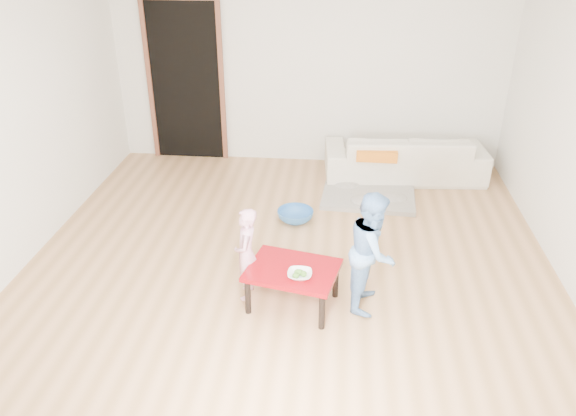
# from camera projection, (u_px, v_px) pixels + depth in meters

# --- Properties ---
(floor) EXTENTS (5.00, 5.00, 0.01)m
(floor) POSITION_uv_depth(u_px,v_px,m) (290.00, 258.00, 5.47)
(floor) COLOR #A57746
(floor) RESTS_ON ground
(back_wall) EXTENTS (5.00, 0.02, 2.60)m
(back_wall) POSITION_uv_depth(u_px,v_px,m) (309.00, 64.00, 7.08)
(back_wall) COLOR white
(back_wall) RESTS_ON floor
(left_wall) EXTENTS (0.02, 5.00, 2.60)m
(left_wall) POSITION_uv_depth(u_px,v_px,m) (16.00, 122.00, 5.09)
(left_wall) COLOR white
(left_wall) RESTS_ON floor
(doorway) EXTENTS (1.02, 0.08, 2.11)m
(doorway) POSITION_uv_depth(u_px,v_px,m) (186.00, 83.00, 7.32)
(doorway) COLOR brown
(doorway) RESTS_ON back_wall
(sofa) EXTENTS (2.02, 0.91, 0.58)m
(sofa) POSITION_uv_depth(u_px,v_px,m) (405.00, 156.00, 7.04)
(sofa) COLOR silver
(sofa) RESTS_ON floor
(cushion) EXTENTS (0.49, 0.43, 0.13)m
(cushion) POSITION_uv_depth(u_px,v_px,m) (376.00, 151.00, 6.76)
(cushion) COLOR orange
(cushion) RESTS_ON sofa
(red_table) EXTENTS (0.84, 0.70, 0.37)m
(red_table) POSITION_uv_depth(u_px,v_px,m) (293.00, 286.00, 4.73)
(red_table) COLOR maroon
(red_table) RESTS_ON floor
(bowl) EXTENTS (0.20, 0.20, 0.05)m
(bowl) POSITION_uv_depth(u_px,v_px,m) (300.00, 275.00, 4.52)
(bowl) COLOR white
(bowl) RESTS_ON red_table
(broccoli) EXTENTS (0.12, 0.12, 0.06)m
(broccoli) POSITION_uv_depth(u_px,v_px,m) (300.00, 274.00, 4.52)
(broccoli) COLOR #2D5919
(broccoli) RESTS_ON red_table
(child_pink) EXTENTS (0.22, 0.32, 0.84)m
(child_pink) POSITION_uv_depth(u_px,v_px,m) (246.00, 254.00, 4.74)
(child_pink) COLOR #DF6693
(child_pink) RESTS_ON floor
(child_blue) EXTENTS (0.48, 0.57, 1.04)m
(child_blue) POSITION_uv_depth(u_px,v_px,m) (373.00, 251.00, 4.60)
(child_blue) COLOR #568CC9
(child_blue) RESTS_ON floor
(basin) EXTENTS (0.39, 0.39, 0.12)m
(basin) POSITION_uv_depth(u_px,v_px,m) (295.00, 216.00, 6.11)
(basin) COLOR #2E69AF
(basin) RESTS_ON floor
(blanket) EXTENTS (1.12, 0.96, 0.05)m
(blanket) POSITION_uv_depth(u_px,v_px,m) (368.00, 194.00, 6.65)
(blanket) COLOR #A69E92
(blanket) RESTS_ON floor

